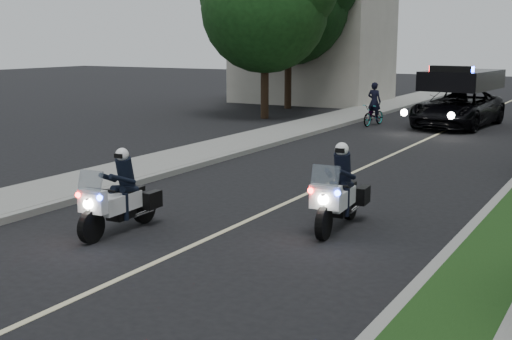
{
  "coord_description": "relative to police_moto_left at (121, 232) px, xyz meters",
  "views": [
    {
      "loc": [
        6.63,
        -10.03,
        3.58
      ],
      "look_at": [
        0.06,
        1.58,
        1.0
      ],
      "focal_mm": 47.67,
      "sensor_mm": 36.0,
      "label": 1
    }
  ],
  "objects": [
    {
      "name": "tree_left_far",
      "position": [
        -7.77,
        22.3,
        0.0
      ],
      "size": [
        7.08,
        7.08,
        10.29
      ],
      "primitive_type": null,
      "rotation": [
        0.0,
        0.0,
        -0.16
      ],
      "color": "black",
      "rests_on": "ground"
    },
    {
      "name": "lane_marking",
      "position": [
        1.68,
        10.54,
        0.0
      ],
      "size": [
        0.12,
        50.0,
        0.01
      ],
      "primitive_type": "cube",
      "color": "#BFB78C",
      "rests_on": "ground"
    },
    {
      "name": "police_suv",
      "position": [
        1.77,
        18.98,
        0.0
      ],
      "size": [
        3.06,
        5.79,
        2.72
      ],
      "primitive_type": "imported",
      "rotation": [
        0.0,
        0.0,
        -0.09
      ],
      "color": "black",
      "rests_on": "ground"
    },
    {
      "name": "cyclist",
      "position": [
        -1.38,
        17.68,
        0.0
      ],
      "size": [
        0.62,
        0.45,
        1.61
      ],
      "primitive_type": "imported",
      "rotation": [
        0.0,
        0.0,
        3.03
      ],
      "color": "black",
      "rests_on": "ground"
    },
    {
      "name": "police_moto_left",
      "position": [
        0.0,
        0.0,
        0.0
      ],
      "size": [
        0.71,
        1.9,
        1.59
      ],
      "primitive_type": null,
      "rotation": [
        0.0,
        0.0,
        0.03
      ],
      "color": "silver",
      "rests_on": "ground"
    },
    {
      "name": "police_moto_right",
      "position": [
        3.47,
        2.25,
        0.0
      ],
      "size": [
        0.84,
        2.0,
        1.66
      ],
      "primitive_type": null,
      "rotation": [
        0.0,
        0.0,
        0.08
      ],
      "color": "silver",
      "rests_on": "ground"
    },
    {
      "name": "tree_left_near",
      "position": [
        -6.62,
        17.68,
        0.0
      ],
      "size": [
        7.24,
        7.24,
        9.5
      ],
      "primitive_type": null,
      "rotation": [
        0.0,
        0.0,
        0.33
      ],
      "color": "#164015",
      "rests_on": "ground"
    },
    {
      "name": "bicycle",
      "position": [
        -1.38,
        17.68,
        0.0
      ],
      "size": [
        0.78,
        1.75,
        0.88
      ],
      "primitive_type": "imported",
      "rotation": [
        0.0,
        0.0,
        -0.11
      ],
      "color": "black",
      "rests_on": "ground"
    },
    {
      "name": "building_far",
      "position": [
        -8.32,
        26.54,
        3.5
      ],
      "size": [
        8.0,
        6.0,
        7.0
      ],
      "primitive_type": "cube",
      "color": "#A8A396",
      "rests_on": "ground"
    },
    {
      "name": "curb_left",
      "position": [
        -2.42,
        10.54,
        0.07
      ],
      "size": [
        0.2,
        60.0,
        0.15
      ],
      "primitive_type": "cube",
      "color": "gray",
      "rests_on": "ground"
    },
    {
      "name": "sidewalk_left",
      "position": [
        -3.52,
        10.54,
        0.08
      ],
      "size": [
        2.0,
        60.0,
        0.16
      ],
      "primitive_type": "cube",
      "color": "gray",
      "rests_on": "ground"
    },
    {
      "name": "ground",
      "position": [
        1.68,
        0.54,
        0.0
      ],
      "size": [
        120.0,
        120.0,
        0.0
      ],
      "primitive_type": "plane",
      "color": "black",
      "rests_on": "ground"
    }
  ]
}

